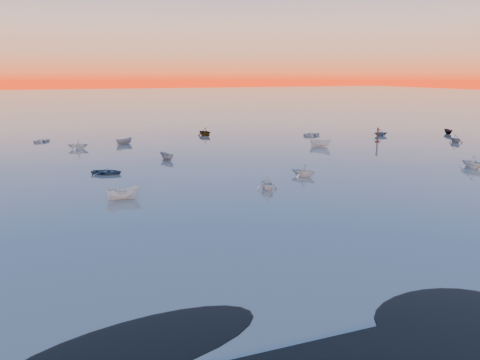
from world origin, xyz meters
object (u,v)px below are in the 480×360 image
boat_near_right (472,168)px  boat_near_center (123,199)px  channel_marker (378,136)px  boat_near_left (107,174)px

boat_near_right → boat_near_center: bearing=0.7°
boat_near_right → channel_marker: 26.58m
boat_near_right → channel_marker: size_ratio=1.32×
boat_near_right → boat_near_left: bearing=-14.8°
boat_near_center → channel_marker: channel_marker is taller
channel_marker → boat_near_left: bearing=-167.4°
boat_near_center → boat_near_left: bearing=-0.6°
boat_near_left → boat_near_right: 51.15m
boat_near_center → channel_marker: size_ratio=1.23×
boat_near_left → boat_near_center: boat_near_center is taller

